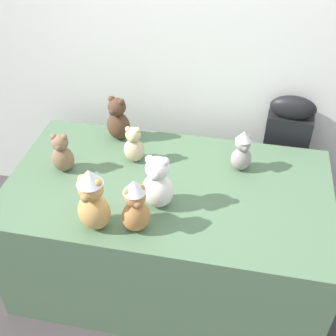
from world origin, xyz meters
name	(u,v)px	position (x,y,z in m)	size (l,w,h in m)	color
ground_plane	(160,305)	(0.00, 0.00, 0.00)	(10.00, 10.00, 0.00)	#3D3838
wall_back	(192,39)	(0.00, 0.99, 1.30)	(7.00, 0.08, 2.60)	white
display_table	(168,233)	(0.00, 0.25, 0.39)	(1.78, 0.99, 0.77)	#4C6B4C
instrument_case	(281,165)	(0.65, 0.87, 0.53)	(0.29, 0.14, 1.05)	black
teddy_bear_sand	(134,145)	(-0.24, 0.43, 0.88)	(0.12, 0.11, 0.23)	#CCB78E
teddy_bear_ash	(242,151)	(0.38, 0.47, 0.90)	(0.15, 0.14, 0.26)	gray
teddy_bear_honey	(93,200)	(-0.29, -0.12, 0.95)	(0.18, 0.16, 0.36)	tan
teddy_bear_cocoa	(118,120)	(-0.39, 0.63, 0.91)	(0.18, 0.17, 0.29)	#4C3323
teddy_bear_mocha	(62,154)	(-0.60, 0.26, 0.89)	(0.14, 0.13, 0.24)	#7F6047
teddy_bear_snow	(158,184)	(-0.02, 0.09, 0.92)	(0.16, 0.14, 0.32)	white
teddy_bear_caramel	(136,206)	(-0.09, -0.10, 0.92)	(0.18, 0.17, 0.31)	#B27A42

